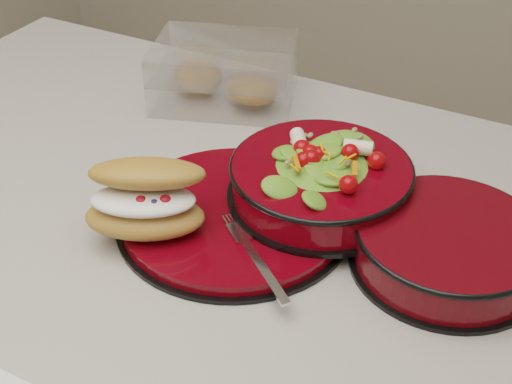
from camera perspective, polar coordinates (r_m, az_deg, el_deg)
The scene contains 6 objects.
dinner_plate at distance 0.89m, azimuth -1.72°, elevation -1.90°, with size 0.30×0.30×0.02m.
salad_bowl at distance 0.89m, azimuth 5.24°, elevation 1.45°, with size 0.24×0.24×0.10m.
croissant at distance 0.84m, azimuth -8.76°, elevation -0.56°, with size 0.16×0.15×0.09m.
fork at distance 0.81m, azimuth -0.01°, elevation -5.32°, with size 0.13×0.11×0.00m.
pastry_box at distance 1.15m, azimuth -2.52°, elevation 9.43°, with size 0.26×0.22×0.09m.
extra_bowl at distance 0.85m, azimuth 15.13°, elevation -4.12°, with size 0.22×0.22×0.05m.
Camera 1 is at (0.40, -0.64, 1.46)m, focal length 50.00 mm.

